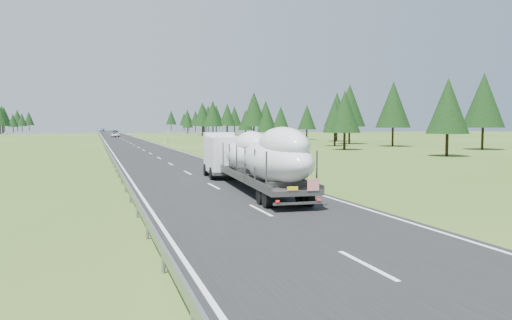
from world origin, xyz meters
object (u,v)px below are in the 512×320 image
object	(u,v)px
boat_truck	(254,156)
distant_car_blue	(103,130)
distant_car_dark	(116,132)
distant_van	(115,135)
highway_sign	(168,134)

from	to	relation	value
boat_truck	distant_car_blue	world-z (taller)	boat_truck
distant_car_dark	distant_car_blue	distance (m)	78.54
distant_van	distant_car_dark	distance (m)	53.31
boat_truck	distant_car_dark	bearing A→B (deg)	90.15
boat_truck	distant_car_dark	distance (m)	178.99
highway_sign	boat_truck	xyz separation A→B (m)	(-5.37, -73.47, 0.17)
distant_van	highway_sign	bearing A→B (deg)	-78.06
boat_truck	distant_van	bearing A→B (deg)	91.25
distant_car_dark	distant_car_blue	bearing A→B (deg)	88.74
distant_van	distant_car_blue	world-z (taller)	distant_car_blue
distant_van	distant_car_blue	xyz separation A→B (m)	(-1.35, 131.72, 0.06)
highway_sign	distant_van	bearing A→B (deg)	98.84
boat_truck	distant_car_blue	xyz separation A→B (m)	(-4.10, 257.45, -1.18)
boat_truck	distant_van	world-z (taller)	boat_truck
boat_truck	distant_car_blue	size ratio (longest dim) A/B	3.59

